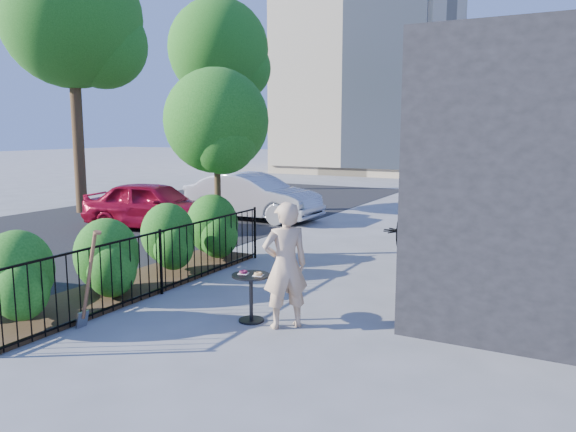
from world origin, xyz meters
The scene contains 13 objects.
ground centered at (0.00, 0.00, 0.00)m, with size 120.00×120.00×0.00m, color gray.
fence centered at (-1.50, 0.00, 0.56)m, with size 0.05×6.05×1.10m.
planting_bed centered at (-2.20, 0.00, 0.04)m, with size 1.30×6.00×0.08m, color #382616.
shrubs centered at (-2.10, 0.10, 0.70)m, with size 1.10×5.60×1.24m.
patio_tree centered at (-2.24, 2.76, 2.76)m, with size 2.20×2.20×3.94m.
street centered at (-7.00, 3.00, 0.00)m, with size 9.00×30.00×0.01m, color black.
street_tree_near centered at (-9.94, 5.96, 5.92)m, with size 4.40×4.40×8.28m.
street_tree_far centered at (-9.94, 13.96, 5.92)m, with size 4.40×4.40×8.28m.
cafe_table centered at (0.53, -0.45, 0.48)m, with size 0.55×0.55×0.73m.
woman centered at (1.07, -0.43, 0.88)m, with size 0.64×0.42×1.76m, color #D2AC88.
shovel centered at (-1.26, -1.77, 0.63)m, with size 0.48×0.19×1.44m.
car_red centered at (-5.74, 4.68, 0.67)m, with size 1.57×3.91×1.33m, color maroon.
car_silver centered at (-4.27, 7.43, 0.70)m, with size 1.48×4.26×1.40m, color #AFAFB4.
Camera 1 is at (4.61, -7.02, 2.72)m, focal length 35.00 mm.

